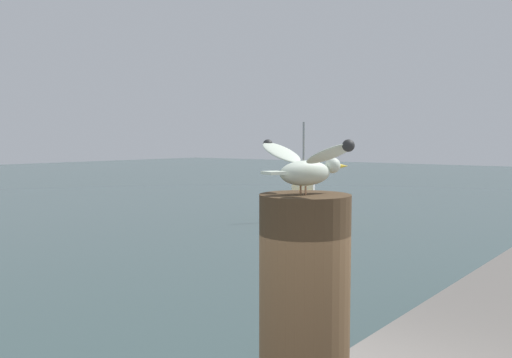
{
  "coord_description": "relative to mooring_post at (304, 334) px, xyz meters",
  "views": [
    {
      "loc": [
        -1.96,
        -1.65,
        2.87
      ],
      "look_at": [
        -0.17,
        -0.22,
        2.71
      ],
      "focal_mm": 37.76,
      "sensor_mm": 36.0,
      "label": 1
    }
  ],
  "objects": [
    {
      "name": "channel_buoy",
      "position": [
        3.99,
        2.33,
        -1.61
      ],
      "size": [
        0.56,
        0.56,
        1.33
      ],
      "color": "red",
      "rests_on": "ground_plane"
    },
    {
      "name": "seagull",
      "position": [
        0.0,
        -0.0,
        0.69
      ],
      "size": [
        0.38,
        0.59,
        0.22
      ],
      "color": "tan",
      "rests_on": "mooring_post"
    },
    {
      "name": "boat_yellow",
      "position": [
        13.58,
        9.06,
        -1.64
      ],
      "size": [
        4.1,
        2.8,
        3.57
      ],
      "color": "yellow",
      "rests_on": "ground_plane"
    },
    {
      "name": "mooring_post",
      "position": [
        0.0,
        0.0,
        0.0
      ],
      "size": [
        0.37,
        0.37,
        1.14
      ],
      "primitive_type": "cylinder",
      "color": "#4C3823",
      "rests_on": "harbor_quay"
    }
  ]
}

